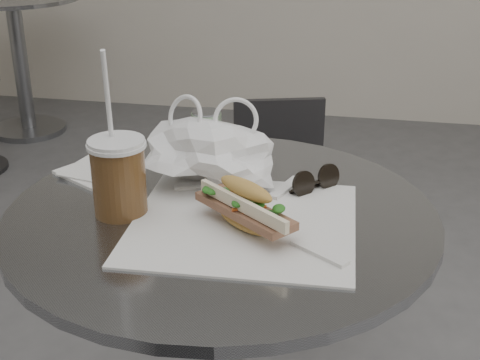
% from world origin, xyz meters
% --- Properties ---
extents(cafe_table, '(0.76, 0.76, 0.74)m').
position_xyz_m(cafe_table, '(0.00, 0.20, 0.47)').
color(cafe_table, slate).
rests_on(cafe_table, ground).
extents(bg_table, '(0.70, 0.70, 0.74)m').
position_xyz_m(bg_table, '(-1.60, 2.40, 0.47)').
color(bg_table, slate).
rests_on(bg_table, ground).
extents(chair_far, '(0.36, 0.39, 0.67)m').
position_xyz_m(chair_far, '(0.01, 0.98, 0.30)').
color(chair_far, '#2D2D30').
rests_on(chair_far, ground).
extents(sandwich_paper, '(0.39, 0.37, 0.00)m').
position_xyz_m(sandwich_paper, '(0.05, 0.16, 0.74)').
color(sandwich_paper, white).
rests_on(sandwich_paper, cafe_table).
extents(banh_mi, '(0.24, 0.22, 0.08)m').
position_xyz_m(banh_mi, '(0.05, 0.14, 0.78)').
color(banh_mi, tan).
rests_on(banh_mi, sandwich_paper).
extents(iced_coffee, '(0.10, 0.10, 0.29)m').
position_xyz_m(iced_coffee, '(-0.17, 0.16, 0.81)').
color(iced_coffee, brown).
rests_on(iced_coffee, cafe_table).
extents(sunglasses, '(0.09, 0.09, 0.05)m').
position_xyz_m(sunglasses, '(0.15, 0.31, 0.76)').
color(sunglasses, black).
rests_on(sunglasses, cafe_table).
extents(plastic_bag, '(0.27, 0.22, 0.12)m').
position_xyz_m(plastic_bag, '(-0.05, 0.31, 0.80)').
color(plastic_bag, white).
rests_on(plastic_bag, cafe_table).
extents(napkin_stack, '(0.17, 0.17, 0.01)m').
position_xyz_m(napkin_stack, '(-0.28, 0.32, 0.74)').
color(napkin_stack, white).
rests_on(napkin_stack, cafe_table).
extents(drink_can, '(0.06, 0.06, 0.12)m').
position_xyz_m(drink_can, '(-0.07, 0.39, 0.80)').
color(drink_can, '#639B5A').
rests_on(drink_can, cafe_table).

